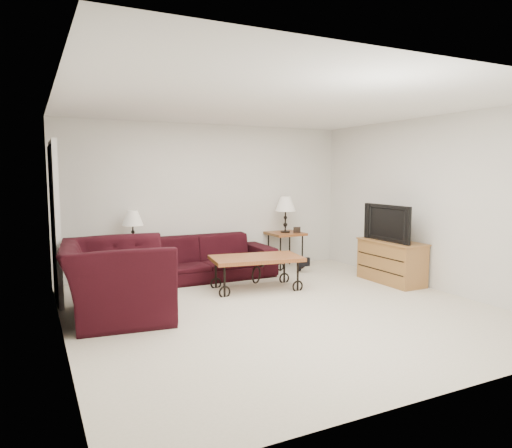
{
  "coord_description": "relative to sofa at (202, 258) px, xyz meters",
  "views": [
    {
      "loc": [
        -2.76,
        -4.91,
        1.7
      ],
      "look_at": [
        0.0,
        0.7,
        1.0
      ],
      "focal_mm": 32.57,
      "sensor_mm": 36.0,
      "label": 1
    }
  ],
  "objects": [
    {
      "name": "doorway",
      "position": [
        -2.15,
        -0.37,
        0.68
      ],
      "size": [
        0.08,
        0.94,
        2.04
      ],
      "primitive_type": "cube",
      "color": "black",
      "rests_on": "ground"
    },
    {
      "name": "throw_pillow",
      "position": [
        -1.41,
        -1.49,
        0.18
      ],
      "size": [
        0.15,
        0.41,
        0.41
      ],
      "primitive_type": "cube",
      "rotation": [
        0.0,
        0.0,
        1.46
      ],
      "color": "#BA6D17",
      "rests_on": "armchair"
    },
    {
      "name": "backpack",
      "position": [
        1.69,
        -0.23,
        -0.11
      ],
      "size": [
        0.38,
        0.31,
        0.45
      ],
      "primitive_type": "ellipsoid",
      "rotation": [
        0.0,
        0.0,
        -0.12
      ],
      "color": "black",
      "rests_on": "ground"
    },
    {
      "name": "photo_frame_right",
      "position": [
        1.79,
        0.03,
        0.35
      ],
      "size": [
        0.13,
        0.04,
        0.11
      ],
      "primitive_type": "cube",
      "rotation": [
        0.0,
        0.0,
        -0.21
      ],
      "color": "black",
      "rests_on": "side_table_right"
    },
    {
      "name": "side_table_left",
      "position": [
        -1.03,
        0.18,
        -0.06
      ],
      "size": [
        0.58,
        0.58,
        0.56
      ],
      "primitive_type": "cube",
      "rotation": [
        0.0,
        0.0,
        0.14
      ],
      "color": "#9A4827",
      "rests_on": "ground"
    },
    {
      "name": "lamp_left",
      "position": [
        -1.03,
        0.18,
        0.5
      ],
      "size": [
        0.36,
        0.36,
        0.56
      ],
      "primitive_type": null,
      "rotation": [
        0.0,
        0.0,
        0.14
      ],
      "color": "black",
      "rests_on": "side_table_left"
    },
    {
      "name": "coffee_table",
      "position": [
        0.48,
        -0.99,
        -0.1
      ],
      "size": [
        1.38,
        0.88,
        0.48
      ],
      "primitive_type": "cube",
      "rotation": [
        0.0,
        0.0,
        -0.15
      ],
      "color": "#9A4827",
      "rests_on": "ground"
    },
    {
      "name": "side_table_right",
      "position": [
        1.64,
        0.18,
        -0.02
      ],
      "size": [
        0.58,
        0.58,
        0.64
      ],
      "primitive_type": "cube",
      "rotation": [
        0.0,
        0.0,
        -0.0
      ],
      "color": "#9A4827",
      "rests_on": "ground"
    },
    {
      "name": "wall_right",
      "position": [
        2.82,
        -2.02,
        0.91
      ],
      "size": [
        0.02,
        5.0,
        2.5
      ],
      "primitive_type": "cube",
      "color": "silver",
      "rests_on": "ground"
    },
    {
      "name": "tv_stand",
      "position": [
        2.55,
        -1.52,
        -0.01
      ],
      "size": [
        0.45,
        1.08,
        0.65
      ],
      "primitive_type": "cube",
      "color": "#A0673B",
      "rests_on": "ground"
    },
    {
      "name": "ceiling",
      "position": [
        0.32,
        -2.02,
        2.16
      ],
      "size": [
        5.0,
        5.0,
        0.0
      ],
      "primitive_type": "plane",
      "color": "white",
      "rests_on": "wall_back"
    },
    {
      "name": "ground",
      "position": [
        0.32,
        -2.02,
        -0.34
      ],
      "size": [
        5.0,
        5.0,
        0.0
      ],
      "primitive_type": "plane",
      "color": "silver",
      "rests_on": "ground"
    },
    {
      "name": "wall_front",
      "position": [
        0.32,
        -4.52,
        0.91
      ],
      "size": [
        5.0,
        0.02,
        2.5
      ],
      "primitive_type": "cube",
      "color": "silver",
      "rests_on": "ground"
    },
    {
      "name": "wall_back",
      "position": [
        0.32,
        0.48,
        0.91
      ],
      "size": [
        5.0,
        0.02,
        2.5
      ],
      "primitive_type": "cube",
      "color": "silver",
      "rests_on": "ground"
    },
    {
      "name": "photo_frame_left",
      "position": [
        -1.18,
        0.03,
        0.27
      ],
      "size": [
        0.11,
        0.05,
        0.09
      ],
      "primitive_type": "cube",
      "rotation": [
        0.0,
        0.0,
        0.31
      ],
      "color": "black",
      "rests_on": "side_table_left"
    },
    {
      "name": "sofa",
      "position": [
        0.0,
        0.0,
        0.0
      ],
      "size": [
        2.31,
        0.91,
        0.68
      ],
      "primitive_type": "imported",
      "color": "black",
      "rests_on": "ground"
    },
    {
      "name": "wall_left",
      "position": [
        -2.18,
        -2.02,
        0.91
      ],
      "size": [
        0.02,
        5.0,
        2.5
      ],
      "primitive_type": "cube",
      "color": "silver",
      "rests_on": "ground"
    },
    {
      "name": "armchair",
      "position": [
        -1.56,
        -1.44,
        0.11
      ],
      "size": [
        1.35,
        1.5,
        0.9
      ],
      "primitive_type": "imported",
      "rotation": [
        0.0,
        0.0,
        1.46
      ],
      "color": "black",
      "rests_on": "ground"
    },
    {
      "name": "lamp_right",
      "position": [
        1.64,
        0.18,
        0.62
      ],
      "size": [
        0.36,
        0.36,
        0.64
      ],
      "primitive_type": null,
      "rotation": [
        0.0,
        0.0,
        -0.0
      ],
      "color": "black",
      "rests_on": "side_table_right"
    },
    {
      "name": "television",
      "position": [
        2.53,
        -1.52,
        0.59
      ],
      "size": [
        0.13,
        0.97,
        0.56
      ],
      "primitive_type": "imported",
      "rotation": [
        0.0,
        0.0,
        -1.57
      ],
      "color": "black",
      "rests_on": "tv_stand"
    }
  ]
}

